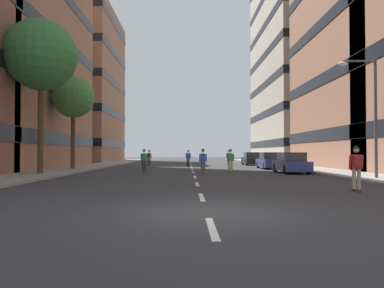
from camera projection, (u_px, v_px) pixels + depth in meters
The scene contains 19 objects.
ground_plane at pixel (192, 168), 33.97m from camera, with size 148.01×148.01×0.00m, color #333335.
sidewalk_left at pixel (92, 166), 36.90m from camera, with size 3.65×67.84×0.14m, color gray.
sidewalk_right at pixel (290, 166), 37.21m from camera, with size 3.65×67.84×0.14m, color gray.
lane_markings at pixel (192, 168), 34.80m from camera, with size 0.16×57.20×0.01m.
building_left_far at pixel (73, 87), 58.01m from camera, with size 13.77×18.38×23.98m.
building_right_far at pixel (305, 59), 58.69m from camera, with size 13.77×24.02×33.18m.
parked_car_near at pixel (291, 163), 26.50m from camera, with size 1.82×4.40×1.52m.
parked_car_mid at pixel (251, 159), 42.74m from camera, with size 1.82×4.40×1.52m.
parked_car_far at pixel (270, 161), 33.22m from camera, with size 1.82×4.40×1.52m.
street_tree_near at pixel (73, 98), 30.78m from camera, with size 3.57×3.57×7.90m.
street_tree_far at pixel (41, 55), 23.99m from camera, with size 4.73×4.73×10.25m.
streetlamp_right at pixel (369, 105), 19.71m from camera, with size 2.13×0.30×6.50m.
skater_0 at pixel (149, 157), 39.37m from camera, with size 0.55×0.91×1.78m.
skater_1 at pixel (228, 157), 42.63m from camera, with size 0.56×0.92×1.78m.
skater_2 at pixel (357, 166), 14.15m from camera, with size 0.57×0.92×1.78m.
skater_3 at pixel (144, 159), 27.76m from camera, with size 0.53×0.90×1.78m.
skater_4 at pixel (231, 159), 26.99m from camera, with size 0.56×0.92×1.78m.
skater_5 at pixel (203, 160), 25.28m from camera, with size 0.54×0.91×1.78m.
skater_6 at pixel (188, 157), 37.02m from camera, with size 0.57×0.92×1.78m.
Camera 1 is at (-0.52, -9.34, 1.55)m, focal length 33.72 mm.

